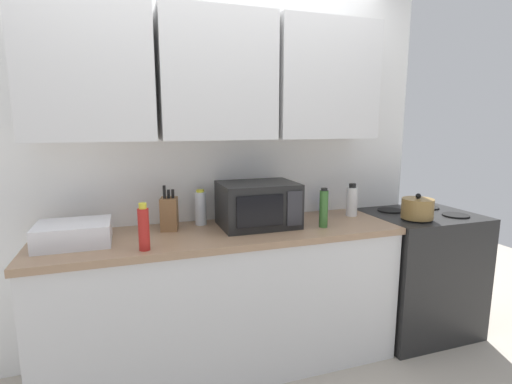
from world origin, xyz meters
name	(u,v)px	position (x,y,z in m)	size (l,w,h in m)	color
wall_back_with_cabinets	(214,120)	(0.00, -0.07, 1.57)	(3.05, 0.38, 2.60)	white
counter_run	(225,299)	(0.00, -0.30, 0.45)	(2.18, 0.63, 0.90)	silver
stove_range	(417,272)	(1.48, -0.32, 0.45)	(0.76, 0.64, 0.91)	black
kettle	(417,208)	(1.31, -0.46, 0.98)	(0.21, 0.21, 0.17)	olive
microwave	(258,204)	(0.23, -0.26, 1.04)	(0.48, 0.37, 0.28)	black
dish_rack	(74,234)	(-0.84, -0.30, 0.96)	(0.38, 0.30, 0.12)	silver
knife_block	(169,213)	(-0.31, -0.17, 1.00)	(0.12, 0.14, 0.28)	brown
bottle_white_jar	(352,201)	(0.95, -0.21, 1.01)	(0.08, 0.08, 0.23)	white
bottle_blue_cleaner	(323,203)	(0.79, -0.10, 0.98)	(0.06, 0.06, 0.17)	#2D56B7
bottle_red_sauce	(144,228)	(-0.48, -0.52, 1.02)	(0.06, 0.06, 0.25)	red
bottle_green_oil	(324,208)	(0.62, -0.42, 1.02)	(0.05, 0.05, 0.25)	#386B2D
bottle_clear_tall	(201,208)	(-0.11, -0.11, 1.01)	(0.07, 0.07, 0.23)	silver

